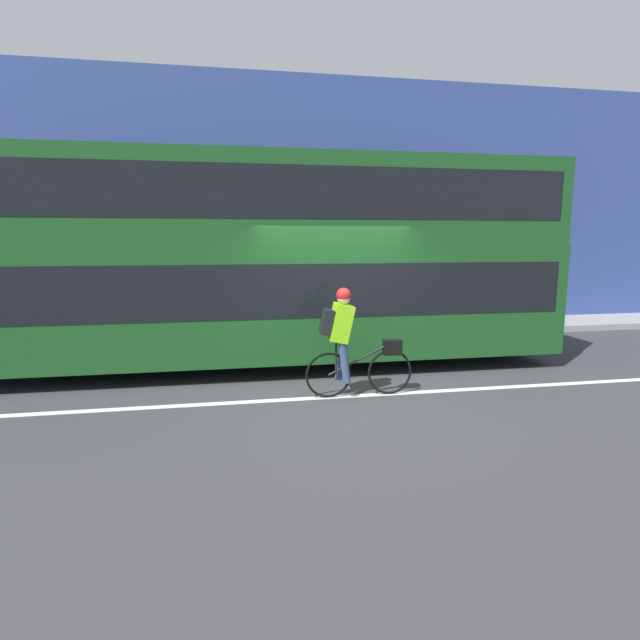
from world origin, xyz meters
name	(u,v)px	position (x,y,z in m)	size (l,w,h in m)	color
ground_plane	(345,393)	(0.00, 0.00, 0.00)	(80.00, 80.00, 0.00)	#38383A
road_center_line	(347,396)	(0.00, -0.16, 0.00)	(50.00, 0.14, 0.01)	silver
sidewalk_curb	(301,332)	(0.00, 4.67, 0.07)	(60.00, 1.62, 0.15)	gray
building_facade	(295,206)	(0.00, 5.63, 3.10)	(60.00, 0.30, 6.21)	#33478C
bus	(265,254)	(-1.02, 1.92, 2.03)	(10.33, 2.42, 3.66)	black
cyclist_on_bike	(348,339)	(0.01, -0.16, 0.87)	(1.61, 0.32, 1.61)	black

